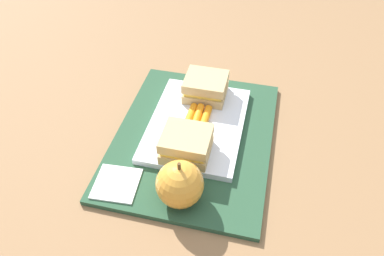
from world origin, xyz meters
TOP-DOWN VIEW (x-y plane):
  - ground_plane at (0.00, 0.00)m, footprint 2.40×2.40m
  - lunchbag_mat at (0.00, 0.00)m, footprint 0.36×0.28m
  - food_tray at (-0.03, 0.00)m, footprint 0.23×0.17m
  - sandwich_half_left at (-0.10, 0.00)m, footprint 0.07×0.08m
  - sandwich_half_right at (0.05, 0.00)m, footprint 0.07×0.08m
  - carrot_sticks_bundle at (-0.03, 0.00)m, footprint 0.08×0.04m
  - apple at (0.14, 0.01)m, footprint 0.07×0.07m
  - paper_napkin at (0.14, -0.10)m, footprint 0.07×0.07m

SIDE VIEW (x-z plane):
  - ground_plane at x=0.00m, z-range 0.00..0.00m
  - lunchbag_mat at x=0.00m, z-range 0.00..0.01m
  - paper_napkin at x=0.14m, z-range 0.01..0.01m
  - food_tray at x=-0.03m, z-range 0.01..0.02m
  - carrot_sticks_bundle at x=-0.03m, z-range 0.02..0.04m
  - sandwich_half_left at x=-0.10m, z-range 0.02..0.07m
  - sandwich_half_right at x=0.05m, z-range 0.02..0.07m
  - apple at x=0.14m, z-range 0.00..0.09m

